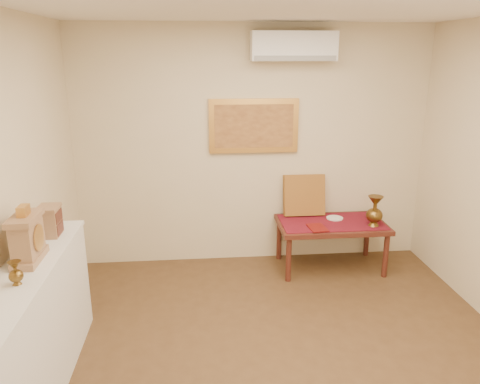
{
  "coord_description": "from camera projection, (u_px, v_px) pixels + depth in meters",
  "views": [
    {
      "loc": [
        -0.65,
        -2.94,
        2.39
      ],
      "look_at": [
        -0.26,
        1.15,
        1.16
      ],
      "focal_mm": 35.0,
      "sensor_mm": 36.0,
      "label": 1
    }
  ],
  "objects": [
    {
      "name": "floor",
      "position": [
        288.0,
        380.0,
        3.55
      ],
      "size": [
        4.5,
        4.5,
        0.0
      ],
      "primitive_type": "plane",
      "color": "brown",
      "rests_on": "ground"
    },
    {
      "name": "wall_back",
      "position": [
        253.0,
        148.0,
        5.31
      ],
      "size": [
        4.0,
        0.02,
        2.7
      ],
      "primitive_type": "cube",
      "color": "beige",
      "rests_on": "ground"
    },
    {
      "name": "brass_urn_small",
      "position": [
        15.0,
        270.0,
        2.92
      ],
      "size": [
        0.09,
        0.09,
        0.21
      ],
      "primitive_type": null,
      "color": "brown",
      "rests_on": "display_ledge"
    },
    {
      "name": "table_cloth",
      "position": [
        332.0,
        222.0,
        5.26
      ],
      "size": [
        1.14,
        0.59,
        0.01
      ],
      "primitive_type": "cube",
      "color": "maroon",
      "rests_on": "low_table"
    },
    {
      "name": "brass_urn_tall",
      "position": [
        375.0,
        208.0,
        5.09
      ],
      "size": [
        0.18,
        0.18,
        0.41
      ],
      "primitive_type": null,
      "color": "brown",
      "rests_on": "table_cloth"
    },
    {
      "name": "plate",
      "position": [
        335.0,
        218.0,
        5.36
      ],
      "size": [
        0.19,
        0.19,
        0.01
      ],
      "primitive_type": "cylinder",
      "color": "white",
      "rests_on": "table_cloth"
    },
    {
      "name": "menu",
      "position": [
        317.0,
        228.0,
        5.06
      ],
      "size": [
        0.2,
        0.27,
        0.01
      ],
      "primitive_type": "cube",
      "rotation": [
        0.0,
        0.0,
        0.1
      ],
      "color": "#650E0D",
      "rests_on": "table_cloth"
    },
    {
      "name": "cushion",
      "position": [
        304.0,
        195.0,
        5.43
      ],
      "size": [
        0.48,
        0.2,
        0.49
      ],
      "primitive_type": "cube",
      "rotation": [
        -0.21,
        0.0,
        0.0
      ],
      "color": "maroon",
      "rests_on": "table_cloth"
    },
    {
      "name": "display_ledge",
      "position": [
        31.0,
        337.0,
        3.24
      ],
      "size": [
        0.37,
        2.02,
        0.98
      ],
      "color": "white",
      "rests_on": "floor"
    },
    {
      "name": "mantel_clock",
      "position": [
        27.0,
        238.0,
        3.23
      ],
      "size": [
        0.17,
        0.36,
        0.41
      ],
      "color": "#A27853",
      "rests_on": "display_ledge"
    },
    {
      "name": "wooden_chest",
      "position": [
        50.0,
        221.0,
        3.71
      ],
      "size": [
        0.16,
        0.21,
        0.24
      ],
      "color": "#A27853",
      "rests_on": "display_ledge"
    },
    {
      "name": "low_table",
      "position": [
        331.0,
        228.0,
        5.28
      ],
      "size": [
        1.2,
        0.7,
        0.55
      ],
      "color": "#522218",
      "rests_on": "floor"
    },
    {
      "name": "painting",
      "position": [
        254.0,
        126.0,
        5.21
      ],
      "size": [
        1.0,
        0.06,
        0.6
      ],
      "color": "gold",
      "rests_on": "wall_back"
    },
    {
      "name": "ac_unit",
      "position": [
        293.0,
        46.0,
        4.9
      ],
      "size": [
        0.9,
        0.25,
        0.3
      ],
      "color": "white",
      "rests_on": "wall_back"
    }
  ]
}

